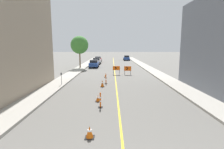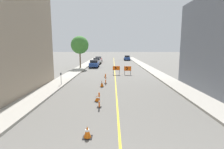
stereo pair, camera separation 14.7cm
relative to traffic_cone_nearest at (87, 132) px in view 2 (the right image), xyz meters
The scene contains 17 objects.
lane_stripe 29.23m from the traffic_cone_nearest, 87.01° to the left, with size 0.12×67.99×0.01m.
sidewalk_left 29.65m from the traffic_cone_nearest, 100.14° to the left, with size 2.13×67.99×0.17m.
sidewalk_right 30.34m from the traffic_cone_nearest, 74.18° to the left, with size 2.13×67.99×0.17m.
traffic_cone_nearest is the anchor object (origin of this frame).
traffic_cone_second 5.59m from the traffic_cone_nearest, 90.48° to the left, with size 0.41×0.41×0.51m.
traffic_cone_third 10.72m from the traffic_cone_nearest, 89.90° to the left, with size 0.43×0.43×0.74m.
traffic_cone_fourth 16.61m from the traffic_cone_nearest, 89.53° to the left, with size 0.34×0.34×0.62m.
delineator_post_front 4.20m from the traffic_cone_nearest, 86.78° to the left, with size 0.32×0.32×1.10m.
delineator_post_rear 12.36m from the traffic_cone_nearest, 88.36° to the left, with size 0.32×0.32×1.18m.
arrow_barricade_primary 19.20m from the traffic_cone_nearest, 84.83° to the left, with size 1.10×0.09×1.34m.
arrow_barricade_secondary 19.36m from the traffic_cone_nearest, 79.64° to the left, with size 1.09×0.09×1.32m.
parked_car_curb_near 28.97m from the traffic_cone_nearest, 95.38° to the left, with size 1.94×4.31×1.59m.
parked_car_curb_mid 36.05m from the traffic_cone_nearest, 94.42° to the left, with size 2.05×4.40×1.59m.
parked_car_curb_far 41.83m from the traffic_cone_nearest, 93.94° to the left, with size 1.94×4.33×1.59m.
parked_car_opposite_side 48.90m from the traffic_cone_nearest, 83.26° to the left, with size 1.95×4.36×1.59m.
parking_meter_near_curb 12.06m from the traffic_cone_nearest, 112.00° to the left, with size 0.12×0.11×1.33m.
street_tree_left_near 27.92m from the traffic_cone_nearest, 101.13° to the left, with size 3.47×3.47×6.22m.
Camera 2 is at (-0.32, -2.90, 4.26)m, focal length 28.00 mm.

